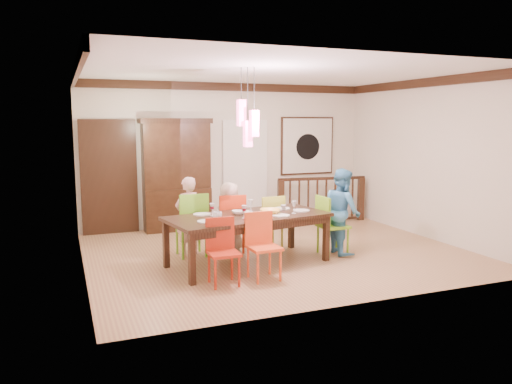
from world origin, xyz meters
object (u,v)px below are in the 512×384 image
object	(u,v)px
china_hutch	(176,174)
person_far_mid	(230,217)
chair_end_right	(333,221)
person_far_left	(188,216)
chair_far_left	(191,220)
balustrade	(322,199)
person_end_right	(342,211)
dining_table	(248,220)

from	to	relation	value
china_hutch	person_far_mid	distance (m)	2.09
china_hutch	person_far_mid	bearing A→B (deg)	-77.59
chair_end_right	china_hutch	world-z (taller)	china_hutch
person_far_left	chair_far_left	bearing A→B (deg)	95.24
balustrade	person_far_mid	size ratio (longest dim) A/B	1.70
chair_far_left	person_end_right	distance (m)	2.44
dining_table	person_far_left	size ratio (longest dim) A/B	2.02
person_far_left	person_end_right	size ratio (longest dim) A/B	0.91
dining_table	chair_end_right	world-z (taller)	chair_end_right
person_far_left	person_far_mid	world-z (taller)	person_far_left
person_far_left	dining_table	bearing A→B (deg)	108.31
dining_table	china_hutch	size ratio (longest dim) A/B	1.16
person_far_left	person_far_mid	bearing A→B (deg)	154.37
chair_end_right	person_far_mid	xyz separation A→B (m)	(-1.50, 0.76, 0.03)
china_hutch	balustrade	bearing A→B (deg)	-6.50
dining_table	chair_far_left	bearing A→B (deg)	121.42
china_hutch	balustrade	world-z (taller)	china_hutch
balustrade	dining_table	bearing A→B (deg)	-129.33
china_hutch	person_far_left	bearing A→B (deg)	-97.44
dining_table	chair_far_left	distance (m)	1.03
balustrade	person_far_mid	world-z (taller)	person_far_mid
dining_table	balustrade	size ratio (longest dim) A/B	1.30
balustrade	person_far_mid	distance (m)	3.07
person_far_mid	dining_table	bearing A→B (deg)	73.71
dining_table	person_far_left	xyz separation A→B (m)	(-0.71, 0.84, -0.05)
chair_end_right	china_hutch	size ratio (longest dim) A/B	0.44
person_end_right	person_far_left	bearing A→B (deg)	76.14
chair_end_right	person_far_left	size ratio (longest dim) A/B	0.76
person_far_mid	person_end_right	xyz separation A→B (m)	(1.67, -0.75, 0.12)
china_hutch	person_far_left	distance (m)	2.00
chair_end_right	dining_table	bearing A→B (deg)	90.44
chair_far_left	person_end_right	bearing A→B (deg)	161.32
china_hutch	person_end_right	distance (m)	3.47
chair_end_right	chair_far_left	bearing A→B (deg)	70.14
balustrade	china_hutch	bearing A→B (deg)	-179.00
chair_far_left	balustrade	distance (m)	3.65
person_end_right	china_hutch	bearing A→B (deg)	42.51
dining_table	balustrade	distance (m)	3.54
chair_end_right	balustrade	distance (m)	2.64
chair_far_left	person_far_left	xyz separation A→B (m)	(-0.03, 0.06, 0.05)
china_hutch	balustrade	xyz separation A→B (m)	(3.04, -0.35, -0.60)
dining_table	balustrade	world-z (taller)	balustrade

